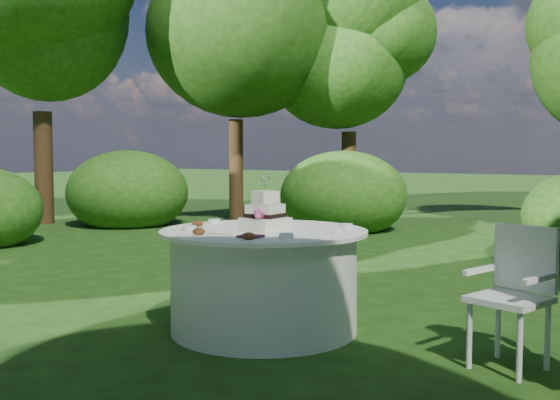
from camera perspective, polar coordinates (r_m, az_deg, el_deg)
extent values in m
plane|color=#17340E|center=(5.07, -1.40, -11.27)|extent=(80.00, 80.00, 0.00)
cube|color=#4B203D|center=(4.47, -2.57, -3.17)|extent=(0.14, 0.14, 0.02)
ellipsoid|color=white|center=(4.80, -6.86, -2.74)|extent=(0.48, 0.07, 0.01)
cylinder|color=silver|center=(4.99, -1.41, -7.17)|extent=(1.40, 1.40, 0.74)
cylinder|color=white|center=(4.93, -1.42, -2.77)|extent=(1.56, 1.56, 0.03)
cube|color=silver|center=(4.86, -1.29, -2.09)|extent=(0.33, 0.33, 0.09)
cube|color=silver|center=(4.85, -1.29, -0.92)|extent=(0.23, 0.23, 0.09)
cube|color=silver|center=(4.85, -1.29, 0.26)|extent=(0.19, 0.19, 0.09)
cube|color=black|center=(4.86, -1.29, -1.33)|extent=(0.24, 0.24, 0.03)
sphere|color=#C73A8B|center=(4.73, -1.84, -1.23)|extent=(0.08, 0.08, 0.08)
cylinder|color=silver|center=(4.84, -1.29, 1.15)|extent=(0.01, 0.01, 0.05)
torus|color=silver|center=(4.84, -1.29, 1.85)|extent=(0.07, 0.02, 0.07)
cube|color=white|center=(4.33, 19.32, -8.17)|extent=(0.50, 0.50, 0.04)
cube|color=white|center=(4.45, 20.59, -4.74)|extent=(0.41, 0.13, 0.42)
cylinder|color=silver|center=(4.33, 16.16, -11.25)|extent=(0.04, 0.04, 0.42)
cylinder|color=silver|center=(4.16, 20.14, -11.95)|extent=(0.04, 0.04, 0.42)
cylinder|color=white|center=(4.60, 18.46, -10.37)|extent=(0.04, 0.04, 0.42)
cylinder|color=white|center=(4.45, 22.26, -10.96)|extent=(0.04, 0.04, 0.42)
cube|color=white|center=(4.40, 17.12, -5.81)|extent=(0.12, 0.37, 0.03)
cube|color=white|center=(4.21, 21.73, -6.36)|extent=(0.12, 0.37, 0.03)
cylinder|color=white|center=(4.71, 4.82, -2.67)|extent=(0.10, 0.10, 0.04)
cylinder|color=white|center=(5.00, 5.79, -2.29)|extent=(0.10, 0.10, 0.04)
cylinder|color=white|center=(4.38, 0.53, -3.17)|extent=(0.10, 0.10, 0.04)
cylinder|color=white|center=(5.35, -5.76, -1.88)|extent=(0.10, 0.10, 0.04)
cylinder|color=white|center=(4.89, -7.88, -2.45)|extent=(0.10, 0.10, 0.04)
ellipsoid|color=#562D16|center=(4.36, -2.75, -3.14)|extent=(0.09, 0.09, 0.05)
ellipsoid|color=#562D16|center=(5.18, -7.17, -2.03)|extent=(0.09, 0.09, 0.05)
ellipsoid|color=#562D16|center=(4.64, -7.08, -2.72)|extent=(0.09, 0.09, 0.05)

